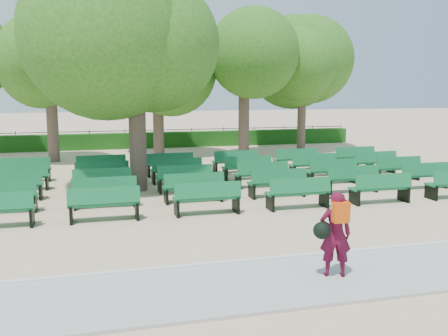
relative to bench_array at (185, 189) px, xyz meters
The scene contains 9 objects.
ground 1.11m from the bench_array, 97.85° to the right, with size 120.00×120.00×0.00m, color tan.
paving 8.50m from the bench_array, 91.02° to the right, with size 30.00×2.20×0.06m, color #A8A7A3.
curb 7.35m from the bench_array, 91.18° to the right, with size 30.00×0.12×0.10m, color silver.
hedge 12.91m from the bench_array, 90.67° to the left, with size 26.00×0.70×0.90m, color #184F14.
fence 13.31m from the bench_array, 90.65° to the left, with size 26.00×0.10×1.02m, color black, non-canonical shape.
tree_line 8.91m from the bench_array, 90.97° to the left, with size 21.80×6.80×7.04m, color #336E1D, non-canonical shape.
bench_array is the anchor object (origin of this frame).
tree_among 5.04m from the bench_array, 157.34° to the left, with size 5.39×5.39×7.32m.
person 8.63m from the bench_array, 81.66° to the right, with size 0.79×0.54×1.59m.
Camera 1 is at (-2.79, -15.39, 3.50)m, focal length 40.00 mm.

